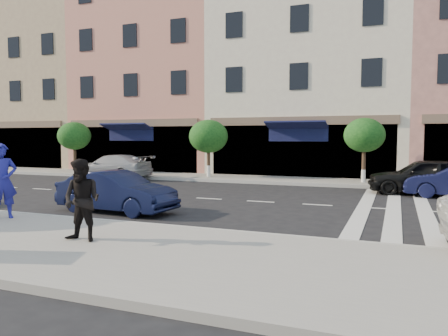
# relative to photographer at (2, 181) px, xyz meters

# --- Properties ---
(ground) EXTENTS (120.00, 120.00, 0.00)m
(ground) POSITION_rel_photographer_xyz_m (5.15, 2.31, -1.14)
(ground) COLOR black
(ground) RESTS_ON ground
(sidewalk_near) EXTENTS (60.00, 4.50, 0.15)m
(sidewalk_near) POSITION_rel_photographer_xyz_m (5.15, -1.44, -1.06)
(sidewalk_near) COLOR gray
(sidewalk_near) RESTS_ON ground
(sidewalk_far) EXTENTS (60.00, 3.00, 0.15)m
(sidewalk_far) POSITION_rel_photographer_xyz_m (5.15, 13.31, -1.06)
(sidewalk_far) COLOR gray
(sidewalk_far) RESTS_ON ground
(building_west_far) EXTENTS (12.00, 9.00, 12.00)m
(building_west_far) POSITION_rel_photographer_xyz_m (-16.85, 19.31, 4.86)
(building_west_far) COLOR tan
(building_west_far) RESTS_ON ground
(building_west_mid) EXTENTS (10.00, 9.00, 14.00)m
(building_west_mid) POSITION_rel_photographer_xyz_m (-5.85, 19.31, 5.86)
(building_west_mid) COLOR tan
(building_west_mid) RESTS_ON ground
(building_centre) EXTENTS (11.00, 9.00, 11.00)m
(building_centre) POSITION_rel_photographer_xyz_m (4.65, 19.31, 4.36)
(building_centre) COLOR beige
(building_centre) RESTS_ON ground
(street_tree_wa) EXTENTS (2.00, 2.00, 3.05)m
(street_tree_wa) POSITION_rel_photographer_xyz_m (-8.85, 13.11, 1.19)
(street_tree_wa) COLOR #473323
(street_tree_wa) RESTS_ON sidewalk_far
(street_tree_wb) EXTENTS (2.10, 2.10, 3.06)m
(street_tree_wb) POSITION_rel_photographer_xyz_m (0.15, 13.11, 1.17)
(street_tree_wb) COLOR #473323
(street_tree_wb) RESTS_ON sidewalk_far
(street_tree_c) EXTENTS (1.90, 1.90, 3.04)m
(street_tree_c) POSITION_rel_photographer_xyz_m (8.15, 13.11, 1.22)
(street_tree_c) COLOR #473323
(street_tree_c) RESTS_ON sidewalk_far
(photographer) EXTENTS (0.78, 0.86, 1.98)m
(photographer) POSITION_rel_photographer_xyz_m (0.00, 0.00, 0.00)
(photographer) COLOR navy
(photographer) RESTS_ON sidewalk_near
(walker) EXTENTS (0.86, 0.68, 1.70)m
(walker) POSITION_rel_photographer_xyz_m (3.63, -1.27, -0.14)
(walker) COLOR black
(walker) RESTS_ON sidewalk_near
(car_near_mid) EXTENTS (3.90, 1.64, 1.25)m
(car_near_mid) POSITION_rel_photographer_xyz_m (1.69, 2.61, -0.51)
(car_near_mid) COLOR black
(car_near_mid) RESTS_ON ground
(car_far_left) EXTENTS (4.69, 2.17, 1.33)m
(car_far_left) POSITION_rel_photographer_xyz_m (-4.85, 11.41, -0.48)
(car_far_left) COLOR #A3A3A8
(car_far_left) RESTS_ON ground
(car_far_mid) EXTENTS (4.43, 2.09, 1.46)m
(car_far_mid) POSITION_rel_photographer_xyz_m (10.64, 10.61, -0.41)
(car_far_mid) COLOR black
(car_far_mid) RESTS_ON ground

